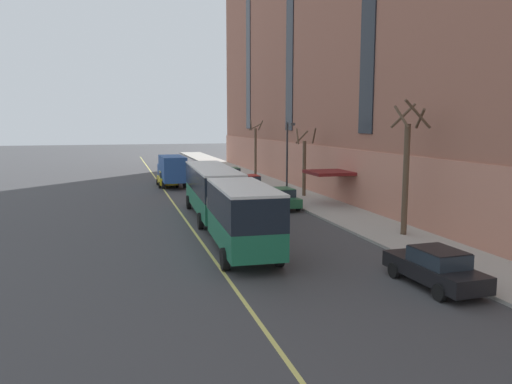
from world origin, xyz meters
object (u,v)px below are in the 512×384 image
object	(u,v)px
parked_car_red_0	(249,183)
fire_hydrant	(431,255)
box_truck	(172,169)
street_lamp	(288,151)
parked_car_green_5	(231,175)
taxi_cab	(167,179)
city_bus	(222,197)
parked_car_green_4	(281,198)
street_tree_far_uptown	(304,163)
street_tree_far_downtown	(256,149)
street_tree_mid_block	(407,168)
parked_car_black_3	(435,268)

from	to	relation	value
parked_car_red_0	fire_hydrant	world-z (taller)	parked_car_red_0
fire_hydrant	box_truck	bearing A→B (deg)	104.77
street_lamp	box_truck	bearing A→B (deg)	126.32
parked_car_green_5	fire_hydrant	size ratio (longest dim) A/B	6.52
street_lamp	taxi_cab	bearing A→B (deg)	126.61
city_bus	taxi_cab	distance (m)	22.00
taxi_cab	fire_hydrant	xyz separation A→B (m)	(8.70, -31.81, -0.29)
city_bus	parked_car_red_0	distance (m)	17.10
parked_car_green_4	fire_hydrant	xyz separation A→B (m)	(1.76, -16.19, -0.29)
taxi_cab	street_tree_far_uptown	bearing A→B (deg)	-45.42
city_bus	street_tree_far_downtown	size ratio (longest dim) A/B	2.98
parked_car_green_5	box_truck	xyz separation A→B (m)	(-6.69, -2.59, 0.99)
parked_car_red_0	box_truck	size ratio (longest dim) A/B	0.62
box_truck	street_tree_far_uptown	bearing A→B (deg)	-45.35
city_bus	street_lamp	xyz separation A→B (m)	(7.67, 10.09, 2.02)
street_tree_far_uptown	street_tree_far_downtown	xyz separation A→B (m)	(-0.00, 15.63, 0.40)
taxi_cab	street_tree_far_uptown	world-z (taller)	street_tree_far_uptown
box_truck	street_tree_far_uptown	world-z (taller)	street_tree_far_uptown
city_bus	street_tree_far_uptown	size ratio (longest dim) A/B	3.38
parked_car_green_4	parked_car_red_0	bearing A→B (deg)	89.31
city_bus	parked_car_green_5	bearing A→B (deg)	76.00
fire_hydrant	city_bus	bearing A→B (deg)	127.46
city_bus	street_tree_mid_block	world-z (taller)	street_tree_mid_block
street_tree_mid_block	street_tree_far_downtown	size ratio (longest dim) A/B	1.13
city_bus	box_truck	xyz separation A→B (m)	(-0.70, 21.47, -0.24)
street_tree_far_downtown	parked_car_green_4	bearing A→B (deg)	-100.28
taxi_cab	box_truck	bearing A→B (deg)	-47.06
parked_car_black_3	parked_car_red_0	bearing A→B (deg)	89.90
box_truck	city_bus	bearing A→B (deg)	-88.14
parked_car_black_3	parked_car_green_5	distance (m)	36.58
parked_car_red_0	box_truck	distance (m)	8.65
street_tree_mid_block	street_lamp	xyz separation A→B (m)	(-1.85, 14.62, 0.14)
city_bus	fire_hydrant	distance (m)	12.54
parked_car_black_3	street_tree_far_uptown	size ratio (longest dim) A/B	0.81
city_bus	fire_hydrant	size ratio (longest dim) A/B	27.29
parked_car_black_3	city_bus	bearing A→B (deg)	115.12
street_tree_far_uptown	box_truck	bearing A→B (deg)	134.65
city_bus	parked_car_green_4	bearing A→B (deg)	47.37
street_tree_far_uptown	street_tree_far_downtown	distance (m)	15.64
parked_car_black_3	fire_hydrant	world-z (taller)	parked_car_black_3
parked_car_green_5	taxi_cab	distance (m)	7.44
street_tree_far_downtown	fire_hydrant	distance (m)	36.81
parked_car_green_5	city_bus	bearing A→B (deg)	-104.00
parked_car_black_3	parked_car_green_5	world-z (taller)	same
box_truck	street_lamp	bearing A→B (deg)	-53.68
parked_car_black_3	street_tree_mid_block	xyz separation A→B (m)	(3.64, 7.99, 3.12)
city_bus	taxi_cab	xyz separation A→B (m)	(-1.13, 21.94, -1.24)
street_tree_mid_block	street_lamp	size ratio (longest dim) A/B	1.19
taxi_cab	street_lamp	xyz separation A→B (m)	(8.80, -11.85, 3.26)
parked_car_green_5	street_tree_far_downtown	world-z (taller)	street_tree_far_downtown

